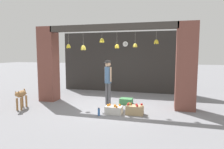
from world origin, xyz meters
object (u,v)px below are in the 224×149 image
Objects in this scene: shopkeeper at (108,79)px; fruit_crate_oranges at (114,110)px; dog at (21,95)px; wall_clock at (125,44)px; fruit_crate_apples at (135,110)px; water_bottle at (99,112)px; produce_box_green at (126,101)px.

fruit_crate_oranges is at bearing 140.36° from shopkeeper.
wall_clock is at bearing 126.32° from dog.
wall_clock is (-1.08, 3.73, 2.35)m from fruit_crate_apples.
fruit_crate_oranges is 2.11× the size of water_bottle.
fruit_crate_oranges is 1.39m from produce_box_green.
wall_clock reaches higher than fruit_crate_oranges.
shopkeeper reaches higher than water_bottle.
fruit_crate_apples is at bearing 78.48° from dog.
produce_box_green is at bearing -133.61° from shopkeeper.
shopkeeper is at bearing -92.96° from wall_clock.
fruit_crate_oranges is at bearing -96.58° from produce_box_green.
produce_box_green is at bearing 71.05° from water_bottle.
water_bottle is at bearing -142.76° from fruit_crate_oranges.
wall_clock is at bearing 95.76° from fruit_crate_oranges.
shopkeeper is at bearing -158.52° from produce_box_green.
dog is 5.52m from wall_clock.
water_bottle is 4.80m from wall_clock.
fruit_crate_apples is (0.69, 0.11, 0.02)m from fruit_crate_oranges.
water_bottle is at bearing -158.75° from fruit_crate_apples.
dog is at bearing -175.17° from fruit_crate_oranges.
shopkeeper is at bearing 140.73° from fruit_crate_apples.
shopkeeper is 6.66× the size of water_bottle.
wall_clock is (3.07, 4.13, 2.01)m from dog.
fruit_crate_apples reaches higher than produce_box_green.
produce_box_green is at bearing 97.75° from dog.
shopkeeper is 1.53m from fruit_crate_oranges.
produce_box_green is at bearing 112.82° from fruit_crate_apples.
wall_clock reaches higher than dog.
produce_box_green is (0.69, 0.27, -0.93)m from shopkeeper.
water_bottle is (-0.58, -1.70, 0.01)m from produce_box_green.
shopkeeper is 3.15× the size of fruit_crate_oranges.
water_bottle is (-1.12, -0.43, -0.04)m from fruit_crate_apples.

